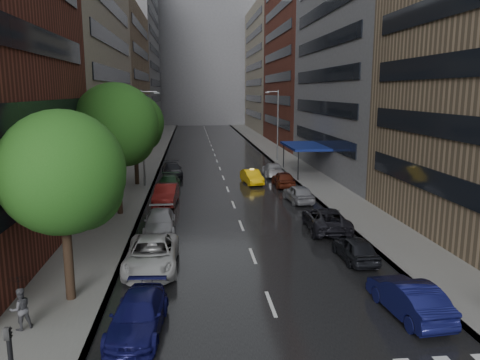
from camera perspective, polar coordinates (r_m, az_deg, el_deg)
The scene contains 17 objects.
ground at distance 17.38m, azimuth 6.14°, elevation -20.49°, with size 220.00×220.00×0.00m, color gray.
road at distance 65.21m, azimuth -3.01°, elevation 2.83°, with size 14.00×140.00×0.01m, color black.
sidewalk_left at distance 65.37m, azimuth -10.92°, elevation 2.73°, with size 4.00×140.00×0.15m, color gray.
sidewalk_right at distance 66.26m, azimuth 4.80°, elevation 3.00°, with size 4.00×140.00×0.15m, color gray.
buildings_left at distance 74.56m, azimuth -15.56°, elevation 15.78°, with size 8.00×108.00×38.00m.
buildings_right at distance 73.76m, azimuth 8.74°, elevation 15.35°, with size 8.05×109.10×36.00m.
building_far at distance 132.73m, azimuth -4.64°, elevation 13.77°, with size 40.00×14.00×32.00m, color slate.
tree_near at distance 20.62m, azimuth -20.86°, elevation 0.81°, with size 5.22×5.22×8.31m.
tree_mid at distance 34.62m, azimuth -14.89°, elevation 6.44°, with size 6.05×6.05×9.64m.
tree_far at distance 45.69m, azimuth -12.72°, elevation 6.81°, with size 5.54×5.54×8.84m.
taxi at distance 46.11m, azimuth 1.45°, elevation 0.39°, with size 1.46×4.19×1.38m, color #EDB10C.
parked_cars_left at distance 33.79m, azimuth -9.40°, elevation -3.52°, with size 2.65×38.02×1.60m.
parked_cars_right at distance 35.68m, azimuth 8.29°, elevation -2.74°, with size 2.82×36.91×1.50m.
ped_black_umbrella at distance 19.82m, azimuth -25.30°, elevation -12.91°, with size 1.00×0.98×2.09m.
street_lamp_left at distance 44.92m, azimuth -11.65°, elevation 5.30°, with size 1.74×0.22×9.00m.
street_lamp_right at distance 60.65m, azimuth 4.55°, elevation 6.86°, with size 1.74×0.22×9.00m.
awning at distance 51.33m, azimuth 7.93°, elevation 4.11°, with size 4.00×8.00×3.12m.
Camera 1 is at (-3.25, -14.51, 9.01)m, focal length 35.00 mm.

